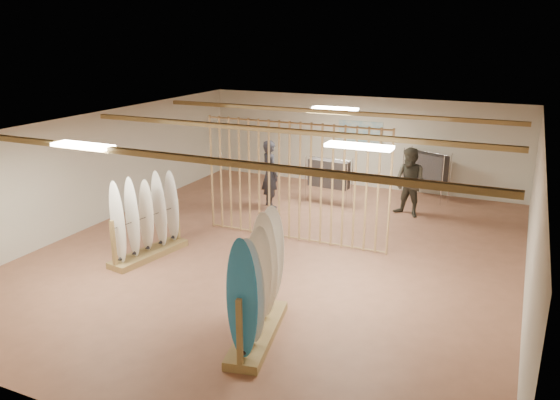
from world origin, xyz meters
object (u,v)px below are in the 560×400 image
at_px(clothing_rack_a, 329,174).
at_px(shopper_b, 410,178).
at_px(clothing_rack_b, 426,167).
at_px(rack_left, 147,230).
at_px(rack_right, 258,300).
at_px(shopper_a, 270,170).

distance_m(clothing_rack_a, shopper_b, 2.29).
relative_size(clothing_rack_a, clothing_rack_b, 0.94).
bearing_deg(rack_left, shopper_b, 58.06).
distance_m(rack_left, clothing_rack_b, 8.28).
bearing_deg(rack_right, shopper_b, 71.08).
xyz_separation_m(rack_right, clothing_rack_a, (-1.37, 7.15, 0.22)).
distance_m(rack_left, rack_right, 4.11).
height_order(rack_right, clothing_rack_a, rack_right).
relative_size(rack_left, clothing_rack_a, 1.45).
height_order(shopper_a, shopper_b, shopper_a).
relative_size(clothing_rack_a, shopper_a, 0.64).
bearing_deg(clothing_rack_b, shopper_a, -121.38).
xyz_separation_m(rack_left, clothing_rack_b, (4.64, 6.85, 0.32)).
xyz_separation_m(rack_right, shopper_a, (-2.75, 6.22, 0.41)).
bearing_deg(rack_left, rack_right, -18.37).
xyz_separation_m(rack_left, clothing_rack_a, (2.25, 5.21, 0.26)).
bearing_deg(rack_left, shopper_a, 88.17).
xyz_separation_m(rack_left, shopper_a, (0.88, 4.29, 0.45)).
bearing_deg(rack_left, clothing_rack_b, 65.60).
height_order(clothing_rack_a, shopper_b, shopper_b).
distance_m(rack_right, clothing_rack_b, 8.85).
relative_size(rack_left, shopper_a, 0.92).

